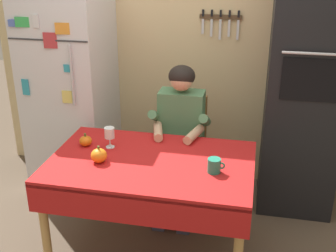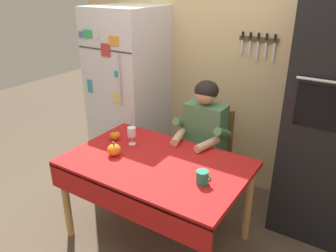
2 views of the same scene
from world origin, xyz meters
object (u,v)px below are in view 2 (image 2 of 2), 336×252
at_px(seated_person, 201,137).
at_px(pumpkin_large, 115,136).
at_px(refrigerator, 129,92).
at_px(wall_oven, 329,115).
at_px(dining_table, 155,172).
at_px(pumpkin_medium, 114,150).
at_px(chair_behind_person, 210,151).
at_px(coffee_mug, 202,177).
at_px(wine_glass, 132,133).

bearing_deg(seated_person, pumpkin_large, -143.52).
height_order(refrigerator, seated_person, refrigerator).
xyz_separation_m(wall_oven, dining_table, (-1.05, -0.92, -0.39)).
height_order(seated_person, pumpkin_medium, seated_person).
height_order(dining_table, seated_person, seated_person).
bearing_deg(pumpkin_medium, chair_behind_person, 63.65).
height_order(wall_oven, coffee_mug, wall_oven).
distance_m(wine_glass, pumpkin_medium, 0.24).
xyz_separation_m(wine_glass, pumpkin_large, (-0.18, -0.01, -0.07)).
bearing_deg(dining_table, seated_person, 81.21).
relative_size(refrigerator, coffee_mug, 15.75).
relative_size(wall_oven, seated_person, 1.69).
distance_m(refrigerator, wine_glass, 0.95).
xyz_separation_m(coffee_mug, pumpkin_large, (-0.97, 0.20, -0.01)).
distance_m(wall_oven, seated_person, 1.06).
relative_size(refrigerator, pumpkin_medium, 15.14).
relative_size(pumpkin_large, pumpkin_medium, 0.82).
height_order(seated_person, pumpkin_large, seated_person).
relative_size(seated_person, coffee_mug, 10.90).
height_order(pumpkin_large, pumpkin_medium, pumpkin_medium).
xyz_separation_m(seated_person, pumpkin_large, (-0.62, -0.46, 0.04)).
distance_m(wall_oven, pumpkin_large, 1.78).
height_order(refrigerator, pumpkin_medium, refrigerator).
xyz_separation_m(chair_behind_person, wine_glass, (-0.43, -0.64, 0.34)).
bearing_deg(wine_glass, pumpkin_large, -177.04).
distance_m(dining_table, pumpkin_medium, 0.37).
xyz_separation_m(chair_behind_person, seated_person, (-0.00, -0.19, 0.23)).
bearing_deg(refrigerator, wine_glass, -50.02).
bearing_deg(seated_person, wall_oven, 18.44).
bearing_deg(pumpkin_large, refrigerator, 120.02).
relative_size(dining_table, wine_glass, 9.02).
height_order(wall_oven, seated_person, wall_oven).
height_order(chair_behind_person, coffee_mug, chair_behind_person).
xyz_separation_m(refrigerator, wall_oven, (2.00, 0.04, 0.15)).
bearing_deg(wine_glass, seated_person, 45.88).
bearing_deg(chair_behind_person, pumpkin_medium, -116.35).
bearing_deg(wine_glass, pumpkin_medium, -89.39).
bearing_deg(chair_behind_person, dining_table, -96.72).
distance_m(dining_table, chair_behind_person, 0.81).
relative_size(wall_oven, coffee_mug, 18.38).
relative_size(coffee_mug, wine_glass, 0.74).
bearing_deg(wall_oven, seated_person, -161.56).
bearing_deg(wine_glass, chair_behind_person, 55.71).
relative_size(refrigerator, dining_table, 1.29).
height_order(wall_oven, pumpkin_medium, wall_oven).
xyz_separation_m(wall_oven, pumpkin_medium, (-1.39, -1.00, -0.26)).
distance_m(wall_oven, coffee_mug, 1.18).
height_order(refrigerator, chair_behind_person, refrigerator).
bearing_deg(coffee_mug, pumpkin_medium, -178.52).
relative_size(dining_table, coffee_mug, 12.25).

